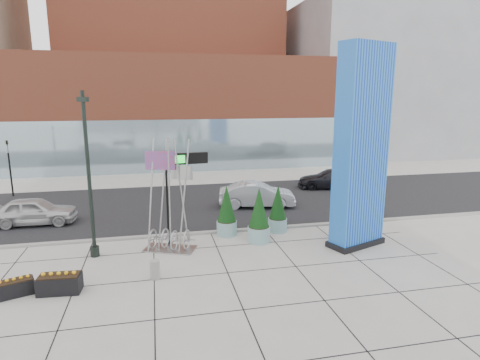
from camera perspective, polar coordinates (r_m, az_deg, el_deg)
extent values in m
plane|color=#9E9991|center=(17.91, -5.58, -11.97)|extent=(160.00, 160.00, 0.00)
cube|color=black|center=(27.31, -8.04, -3.51)|extent=(80.00, 12.00, 0.02)
cube|color=gray|center=(21.59, -6.83, -7.57)|extent=(80.00, 0.30, 0.12)
cube|color=brown|center=(43.40, -8.64, 9.55)|extent=(34.00, 10.00, 11.00)
cube|color=#8CA5B2|center=(38.87, -8.03, 4.85)|extent=(34.00, 0.60, 5.00)
cube|color=slate|center=(55.72, 18.21, 13.21)|extent=(20.00, 18.00, 18.00)
cube|color=#0C2CB8|center=(19.74, 16.87, 4.31)|extent=(2.87, 1.94, 9.58)
cube|color=black|center=(20.84, 16.09, -8.48)|extent=(3.14, 2.21, 0.27)
cylinder|color=black|center=(18.87, -20.69, 0.43)|extent=(0.17, 0.17, 7.45)
cylinder|color=black|center=(19.82, -19.94, -9.51)|extent=(0.41, 0.41, 0.47)
cube|color=black|center=(18.54, -21.47, 10.63)|extent=(0.51, 0.37, 0.20)
cube|color=#A6A9AA|center=(19.79, -9.91, -9.61)|extent=(2.65, 2.01, 0.06)
cylinder|color=#A6A9AA|center=(18.76, -12.48, -2.37)|extent=(0.10, 0.10, 5.39)
cylinder|color=#A6A9AA|center=(19.13, -11.18, -2.03)|extent=(0.10, 0.10, 5.39)
cylinder|color=#A6A9AA|center=(18.87, -9.86, -2.17)|extent=(0.10, 0.10, 5.39)
cylinder|color=#A6A9AA|center=(19.21, -8.45, -1.87)|extent=(0.10, 0.10, 5.39)
cylinder|color=#A6A9AA|center=(18.76, -7.53, -2.18)|extent=(0.10, 0.10, 5.39)
torus|color=#A6A9AA|center=(19.51, -12.34, -8.51)|extent=(0.45, 0.93, 0.98)
torus|color=#A6A9AA|center=(19.71, -10.76, -8.22)|extent=(0.45, 0.93, 0.98)
torus|color=#A6A9AA|center=(19.52, -9.15, -8.36)|extent=(0.45, 0.93, 0.98)
torus|color=#A6A9AA|center=(19.75, -7.61, -8.06)|extent=(0.45, 0.93, 0.98)
cube|color=red|center=(18.65, -11.37, 2.68)|extent=(1.35, 0.50, 0.86)
cube|color=#A6A9AA|center=(18.88, -8.37, 1.24)|extent=(0.97, 0.56, 0.65)
cylinder|color=gray|center=(16.83, -12.02, -12.37)|extent=(0.40, 0.40, 0.78)
cylinder|color=black|center=(19.73, -10.30, -2.94)|extent=(0.11, 0.11, 4.48)
cube|color=black|center=(19.36, -7.68, 3.00)|extent=(2.14, 0.40, 0.53)
cube|color=#19D833|center=(19.22, -8.92, 2.89)|extent=(0.74, 0.09, 0.37)
cylinder|color=#7CA6A8|center=(21.98, 5.34, -6.35)|extent=(1.02, 1.02, 0.72)
cylinder|color=black|center=(21.87, 5.36, -5.45)|extent=(0.94, 0.94, 0.06)
cone|color=black|center=(21.61, 5.41, -3.12)|extent=(0.92, 0.92, 1.84)
cylinder|color=#7CA6A8|center=(20.39, 2.68, -7.69)|extent=(1.12, 1.12, 0.79)
cylinder|color=black|center=(20.26, 2.69, -6.64)|extent=(1.03, 1.03, 0.07)
cone|color=black|center=(19.96, 2.72, -3.89)|extent=(1.01, 1.01, 2.02)
cylinder|color=#7CA6A8|center=(21.33, -1.90, -6.83)|extent=(1.07, 1.07, 0.75)
cylinder|color=black|center=(21.22, -1.91, -5.87)|extent=(0.99, 0.99, 0.06)
cone|color=black|center=(20.94, -1.93, -3.35)|extent=(0.97, 0.97, 1.93)
cube|color=black|center=(16.89, -24.25, -13.36)|extent=(1.58, 0.88, 0.65)
cube|color=black|center=(16.75, -24.36, -12.27)|extent=(1.46, 0.76, 0.07)
cube|color=black|center=(17.42, -29.35, -13.27)|extent=(1.42, 1.06, 0.55)
cube|color=black|center=(17.31, -29.45, -12.39)|extent=(1.30, 0.94, 0.05)
imported|color=silver|center=(25.68, -27.23, -3.98)|extent=(4.64, 2.00, 1.56)
imported|color=#B5B7BD|center=(26.40, 2.42, -2.14)|extent=(5.16, 2.60, 1.62)
imported|color=black|center=(32.50, 12.76, 0.14)|extent=(5.51, 3.29, 1.49)
cylinder|color=black|center=(33.39, -29.82, 0.64)|extent=(0.12, 0.12, 3.20)
imported|color=black|center=(33.10, -30.18, 4.12)|extent=(0.15, 0.18, 0.90)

